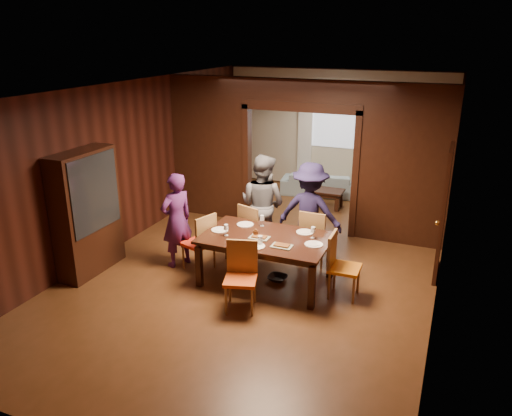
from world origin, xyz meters
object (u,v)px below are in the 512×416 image
at_px(coffee_table, 325,198).
at_px(chair_near, 240,278).
at_px(chair_left, 198,241).
at_px(chair_far_r, 315,237).
at_px(dining_table, 266,259).
at_px(person_grey, 263,204).
at_px(person_purple, 177,220).
at_px(chair_far_l, 256,230).
at_px(person_navy, 310,212).
at_px(hutch, 87,213).
at_px(sofa, 321,184).
at_px(chair_right, 345,266).

xyz_separation_m(coffee_table, chair_near, (0.04, -4.68, 0.28)).
xyz_separation_m(chair_left, chair_near, (1.16, -0.90, 0.00)).
bearing_deg(chair_far_r, coffee_table, -76.60).
relative_size(chair_far_r, chair_near, 1.00).
height_order(dining_table, chair_near, chair_near).
xyz_separation_m(person_grey, dining_table, (0.47, -1.04, -0.50)).
bearing_deg(chair_left, person_purple, -71.73).
relative_size(dining_table, chair_far_l, 2.00).
relative_size(person_purple, dining_table, 0.82).
xyz_separation_m(person_navy, hutch, (-3.14, -1.79, 0.15)).
relative_size(person_navy, dining_table, 0.87).
distance_m(person_purple, dining_table, 1.63).
xyz_separation_m(person_grey, sofa, (0.07, 3.60, -0.61)).
bearing_deg(person_grey, chair_near, 113.99).
bearing_deg(chair_left, chair_far_l, 158.18).
bearing_deg(sofa, chair_near, 85.98).
distance_m(coffee_table, chair_right, 4.00).
height_order(coffee_table, hutch, hutch).
relative_size(chair_right, hutch, 0.48).
bearing_deg(person_navy, chair_near, 79.21).
xyz_separation_m(chair_left, chair_right, (2.41, 0.01, 0.00)).
bearing_deg(coffee_table, chair_left, -106.45).
height_order(person_navy, coffee_table, person_navy).
distance_m(person_navy, chair_near, 2.05).
relative_size(person_navy, coffee_table, 2.12).
height_order(person_purple, chair_right, person_purple).
bearing_deg(sofa, person_grey, 81.04).
relative_size(person_grey, hutch, 0.88).
relative_size(dining_table, chair_left, 2.00).
distance_m(dining_table, chair_right, 1.23).
relative_size(person_navy, sofa, 0.92).
height_order(sofa, chair_near, chair_near).
distance_m(chair_near, hutch, 2.80).
distance_m(coffee_table, chair_near, 4.69).
height_order(sofa, chair_right, chair_right).
bearing_deg(hutch, person_navy, 29.65).
relative_size(dining_table, hutch, 0.97).
distance_m(person_grey, chair_near, 2.02).
distance_m(chair_right, hutch, 4.10).
bearing_deg(hutch, person_purple, 30.72).
distance_m(person_navy, coffee_table, 2.82).
height_order(chair_far_l, hutch, hutch).
height_order(person_navy, sofa, person_navy).
bearing_deg(coffee_table, person_purple, -111.73).
distance_m(person_navy, chair_left, 1.93).
distance_m(chair_left, chair_far_r, 1.94).
height_order(person_grey, dining_table, person_grey).
bearing_deg(person_purple, hutch, -34.73).
bearing_deg(dining_table, chair_right, 0.55).
bearing_deg(person_purple, chair_near, 84.27).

